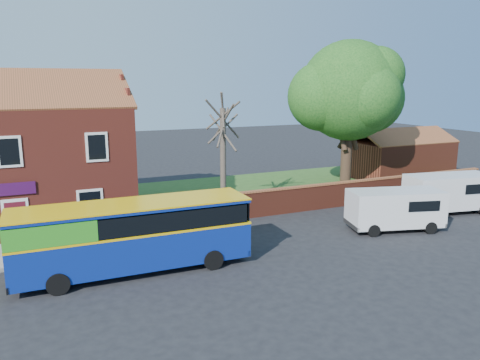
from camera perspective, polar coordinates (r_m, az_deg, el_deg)
name	(u,v)px	position (r m, az deg, el deg)	size (l,w,h in m)	color
ground	(204,277)	(19.59, -4.38, -11.70)	(120.00, 120.00, 0.00)	black
pavement	(18,255)	(24.00, -25.44, -8.21)	(18.00, 3.50, 0.12)	gray
kerb	(17,268)	(22.35, -25.51, -9.65)	(18.00, 0.15, 0.14)	slate
grass_strip	(306,186)	(36.30, 8.05, -0.70)	(26.00, 12.00, 0.04)	#426B28
shop_building	(13,163)	(28.80, -25.90, 1.84)	(12.30, 8.13, 10.50)	maroon
boundary_wall	(356,192)	(31.35, 13.91, -1.44)	(22.00, 0.38, 1.60)	maroon
outbuilding	(398,158)	(41.46, 18.72, 2.57)	(8.20, 5.06, 4.17)	maroon
bus	(126,234)	(19.98, -13.72, -6.41)	(9.71, 2.64, 2.95)	navy
van_near	(395,208)	(26.42, 18.42, -3.26)	(5.30, 3.22, 2.17)	silver
van_far	(450,191)	(31.20, 24.20, -1.28)	(5.59, 3.02, 2.33)	silver
large_tree	(349,94)	(34.28, 13.09, 10.20)	(8.80, 6.96, 10.73)	black
bare_tree	(223,154)	(28.59, -2.08, 3.20)	(2.58, 3.08, 6.89)	#4C4238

